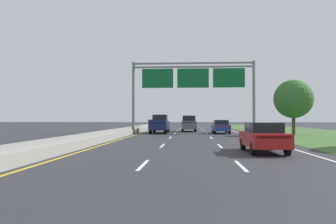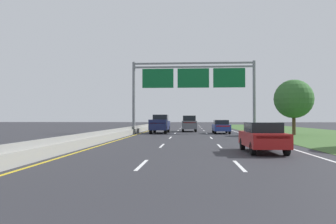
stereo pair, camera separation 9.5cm
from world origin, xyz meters
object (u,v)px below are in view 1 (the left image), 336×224
overhead_sign_gantry (193,82)px  pickup_truck_navy (160,124)px  car_blue_right_lane_sedan (221,126)px  car_red_right_lane_sedan (263,137)px  car_grey_centre_lane_suv (189,123)px  roadside_tree_mid (293,99)px

overhead_sign_gantry → pickup_truck_navy: overhead_sign_gantry is taller
car_blue_right_lane_sedan → car_red_right_lane_sedan: 21.68m
overhead_sign_gantry → car_grey_centre_lane_suv: size_ratio=3.18×
car_grey_centre_lane_suv → roadside_tree_mid: size_ratio=0.81×
overhead_sign_gantry → car_red_right_lane_sedan: size_ratio=3.40×
overhead_sign_gantry → car_blue_right_lane_sedan: (3.20, -1.70, -5.43)m
car_blue_right_lane_sedan → car_grey_centre_lane_suv: (-3.72, 5.43, 0.28)m
overhead_sign_gantry → car_blue_right_lane_sedan: 6.53m
overhead_sign_gantry → pickup_truck_navy: size_ratio=2.77×
pickup_truck_navy → roadside_tree_mid: 15.24m
car_blue_right_lane_sedan → roadside_tree_mid: roadside_tree_mid is taller
roadside_tree_mid → overhead_sign_gantry: bearing=155.2°
overhead_sign_gantry → roadside_tree_mid: size_ratio=2.57×
overhead_sign_gantry → roadside_tree_mid: overhead_sign_gantry is taller
car_red_right_lane_sedan → overhead_sign_gantry: bearing=7.6°
overhead_sign_gantry → car_red_right_lane_sedan: overhead_sign_gantry is taller
car_grey_centre_lane_suv → car_red_right_lane_sedan: 27.40m
overhead_sign_gantry → car_grey_centre_lane_suv: overhead_sign_gantry is taller
pickup_truck_navy → roadside_tree_mid: (14.52, -3.72, 2.73)m
pickup_truck_navy → car_grey_centre_lane_suv: size_ratio=1.15×
pickup_truck_navy → car_grey_centre_lane_suv: 5.98m
car_grey_centre_lane_suv → overhead_sign_gantry: bearing=-173.0°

